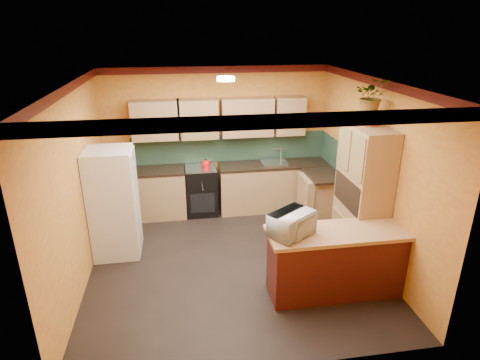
% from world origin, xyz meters
% --- Properties ---
extents(room_shell, '(4.24, 4.24, 2.72)m').
position_xyz_m(room_shell, '(0.02, 0.28, 2.09)').
color(room_shell, black).
rests_on(room_shell, ground).
extents(base_cabinets_back, '(3.65, 0.60, 0.88)m').
position_xyz_m(base_cabinets_back, '(0.28, 1.80, 0.44)').
color(base_cabinets_back, tan).
rests_on(base_cabinets_back, ground).
extents(countertop_back, '(3.65, 0.62, 0.04)m').
position_xyz_m(countertop_back, '(0.28, 1.80, 0.90)').
color(countertop_back, black).
rests_on(countertop_back, base_cabinets_back).
extents(stove, '(0.58, 0.58, 0.91)m').
position_xyz_m(stove, '(-0.35, 1.80, 0.46)').
color(stove, black).
rests_on(stove, ground).
extents(kettle, '(0.18, 0.18, 0.18)m').
position_xyz_m(kettle, '(-0.25, 1.75, 1.00)').
color(kettle, red).
rests_on(kettle, stove).
extents(sink, '(0.48, 0.40, 0.03)m').
position_xyz_m(sink, '(1.05, 1.80, 0.94)').
color(sink, silver).
rests_on(sink, countertop_back).
extents(base_cabinets_right, '(0.60, 0.80, 0.88)m').
position_xyz_m(base_cabinets_right, '(1.80, 1.07, 0.44)').
color(base_cabinets_right, tan).
rests_on(base_cabinets_right, ground).
extents(countertop_right, '(0.62, 0.80, 0.04)m').
position_xyz_m(countertop_right, '(1.80, 1.07, 0.90)').
color(countertop_right, black).
rests_on(countertop_right, base_cabinets_right).
extents(fridge, '(0.68, 0.66, 1.70)m').
position_xyz_m(fridge, '(-1.75, 0.55, 0.85)').
color(fridge, silver).
rests_on(fridge, ground).
extents(pantry, '(0.48, 0.90, 2.10)m').
position_xyz_m(pantry, '(1.85, -0.27, 1.05)').
color(pantry, tan).
rests_on(pantry, ground).
extents(fern_pot, '(0.22, 0.22, 0.16)m').
position_xyz_m(fern_pot, '(1.85, -0.22, 2.18)').
color(fern_pot, brown).
rests_on(fern_pot, pantry).
extents(fern, '(0.55, 0.52, 0.48)m').
position_xyz_m(fern, '(1.85, -0.22, 2.50)').
color(fern, tan).
rests_on(fern, fern_pot).
extents(breakfast_bar, '(1.80, 0.55, 0.88)m').
position_xyz_m(breakfast_bar, '(1.27, -0.96, 0.44)').
color(breakfast_bar, '#4B1811').
rests_on(breakfast_bar, ground).
extents(bar_top, '(1.90, 0.65, 0.05)m').
position_xyz_m(bar_top, '(1.27, -0.96, 0.91)').
color(bar_top, tan).
rests_on(bar_top, breakfast_bar).
extents(microwave, '(0.66, 0.62, 0.30)m').
position_xyz_m(microwave, '(0.60, -0.96, 1.08)').
color(microwave, silver).
rests_on(microwave, bar_top).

